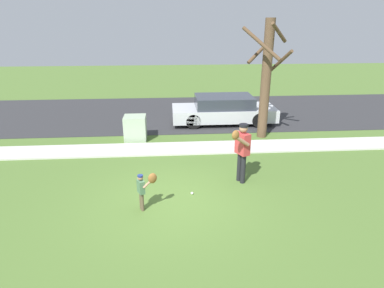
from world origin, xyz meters
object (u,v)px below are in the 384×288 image
at_px(person_child, 144,186).
at_px(utility_cabinet, 135,128).
at_px(person_adult, 242,147).
at_px(street_tree_near, 266,77).
at_px(baseball, 192,193).
at_px(parked_sedan_silver, 224,110).

relative_size(person_child, utility_cabinet, 1.05).
xyz_separation_m(person_adult, street_tree_near, (1.71, 3.85, 1.31)).
bearing_deg(utility_cabinet, person_child, -82.52).
bearing_deg(person_adult, baseball, -2.07).
bearing_deg(person_child, baseball, 3.40).
bearing_deg(baseball, parked_sedan_silver, 73.47).
bearing_deg(baseball, utility_cabinet, 112.68).
relative_size(person_adult, utility_cabinet, 1.84).
height_order(person_adult, parked_sedan_silver, person_adult).
relative_size(utility_cabinet, parked_sedan_silver, 0.21).
bearing_deg(baseball, person_adult, 23.49).
height_order(person_adult, person_child, person_adult).
distance_m(utility_cabinet, parked_sedan_silver, 4.26).
relative_size(person_adult, baseball, 23.59).
relative_size(baseball, utility_cabinet, 0.08).
distance_m(person_adult, street_tree_near, 4.41).
relative_size(utility_cabinet, street_tree_near, 0.21).
xyz_separation_m(person_child, baseball, (1.20, 0.66, -0.62)).
bearing_deg(utility_cabinet, parked_sedan_silver, 27.22).
distance_m(person_child, parked_sedan_silver, 7.75).
bearing_deg(street_tree_near, parked_sedan_silver, 122.14).
xyz_separation_m(utility_cabinet, parked_sedan_silver, (3.79, 1.95, 0.15)).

